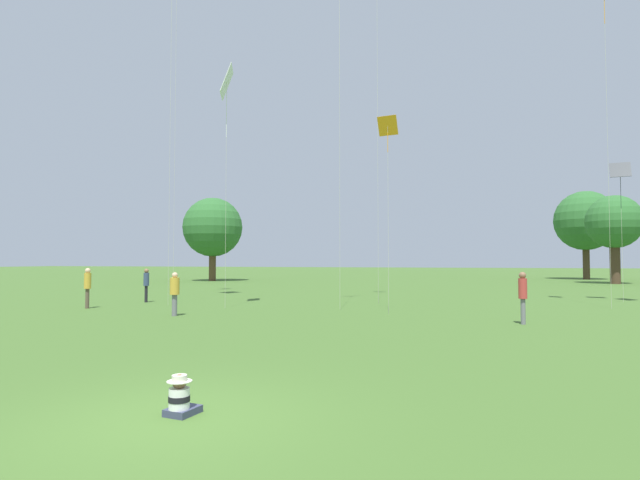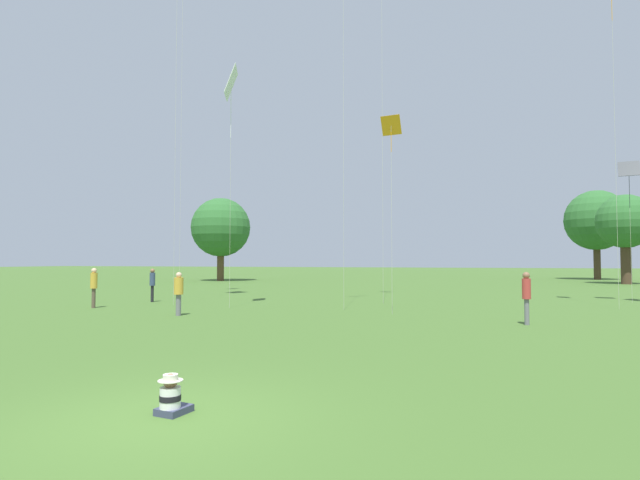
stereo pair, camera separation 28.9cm
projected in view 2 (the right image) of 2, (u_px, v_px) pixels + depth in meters
name	position (u px, v px, depth m)	size (l,w,h in m)	color
ground_plane	(159.00, 420.00, 6.85)	(300.00, 300.00, 0.00)	#426628
seated_toddler	(171.00, 397.00, 7.12)	(0.43, 0.51, 0.58)	#383D56
person_standing_0	(94.00, 283.00, 23.06)	(0.42, 0.42, 1.85)	brown
person_standing_1	(179.00, 290.00, 19.85)	(0.51, 0.51, 1.73)	slate
person_standing_2	(152.00, 281.00, 26.36)	(0.40, 0.40, 1.76)	black
person_standing_3	(526.00, 292.00, 17.01)	(0.33, 0.33, 1.80)	slate
kite_0	(391.00, 132.00, 20.52)	(0.85, 0.46, 8.14)	orange
kite_1	(629.00, 172.00, 26.18)	(1.07, 0.71, 7.45)	#1E2328
kite_6	(231.00, 87.00, 23.37)	(1.04, 1.52, 11.22)	white
distant_tree_0	(625.00, 222.00, 46.22)	(4.99, 4.99, 8.33)	#473323
distant_tree_1	(596.00, 220.00, 56.95)	(6.85, 6.85, 10.22)	#473323
distant_tree_2	(221.00, 228.00, 53.84)	(6.34, 6.34, 8.94)	brown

